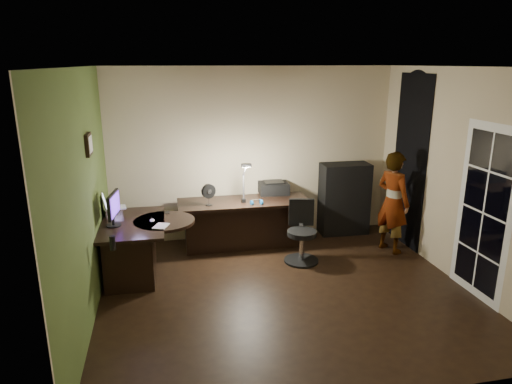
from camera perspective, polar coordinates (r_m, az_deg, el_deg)
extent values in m
cube|color=black|center=(5.84, 3.65, -12.26)|extent=(4.50, 4.00, 0.01)
cube|color=silver|center=(5.15, 4.20, 15.40)|extent=(4.50, 4.00, 0.01)
cube|color=#C9B792|center=(7.23, -0.40, 4.77)|extent=(4.50, 0.01, 2.70)
cube|color=#C9B792|center=(3.55, 12.75, -7.65)|extent=(4.50, 0.01, 2.70)
cube|color=#C9B792|center=(5.21, -20.72, -0.70)|extent=(0.01, 4.00, 2.70)
cube|color=#C9B792|center=(6.32, 24.02, 1.73)|extent=(0.01, 4.00, 2.70)
cube|color=#465C26|center=(5.21, -20.56, -0.69)|extent=(0.00, 4.00, 2.70)
cube|color=black|center=(7.26, 18.67, 3.56)|extent=(0.01, 0.90, 2.60)
cube|color=white|center=(5.96, 26.57, -2.36)|extent=(0.02, 0.92, 2.10)
cube|color=black|center=(5.53, -20.21, 5.60)|extent=(0.04, 0.30, 0.25)
cube|color=black|center=(6.27, -14.90, -6.90)|extent=(0.82, 1.31, 0.75)
cube|color=black|center=(6.98, -1.50, -4.02)|extent=(1.98, 0.72, 0.74)
cube|color=black|center=(7.64, 10.96, -0.82)|extent=(0.79, 0.42, 1.17)
cube|color=silver|center=(6.49, -17.49, -2.34)|extent=(0.28, 0.26, 0.10)
cube|color=silver|center=(6.44, -17.25, -1.08)|extent=(0.33, 0.31, 0.20)
cube|color=black|center=(6.02, -17.48, -2.66)|extent=(0.17, 0.48, 0.31)
ellipsoid|color=silver|center=(6.09, -12.85, -3.48)|extent=(0.07, 0.10, 0.04)
cube|color=black|center=(6.41, -11.02, -2.53)|extent=(0.07, 0.12, 0.01)
cube|color=black|center=(6.21, -12.91, -3.25)|extent=(0.02, 0.13, 0.01)
cylinder|color=black|center=(5.30, -17.50, -6.09)|extent=(0.08, 0.08, 0.16)
cube|color=silver|center=(5.90, -11.78, -4.18)|extent=(0.23, 0.26, 0.01)
cube|color=black|center=(6.64, -5.94, -0.35)|extent=(0.24, 0.19, 0.32)
cube|color=#115295|center=(6.67, 0.07, -1.26)|extent=(0.19, 0.12, 0.09)
cube|color=black|center=(7.22, 2.22, 0.55)|extent=(0.48, 0.38, 0.20)
cube|color=black|center=(6.70, -1.58, 1.45)|extent=(0.24, 0.34, 0.68)
cube|color=black|center=(6.47, 5.77, -5.10)|extent=(0.59, 0.59, 0.88)
imported|color=#D8A88C|center=(7.01, 16.73, -1.23)|extent=(0.54, 0.64, 1.52)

